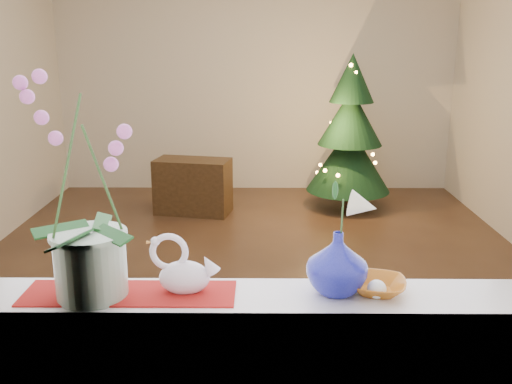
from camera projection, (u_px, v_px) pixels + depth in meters
ground at (253, 270)px, 4.41m from camera, size 5.00×5.00×0.00m
wall_back at (256, 73)px, 6.47m from camera, size 4.50×0.10×2.70m
wall_front at (242, 178)px, 1.64m from camera, size 4.50×0.10×2.70m
windowsill at (244, 300)px, 1.89m from camera, size 2.20×0.26×0.04m
window_frame at (242, 53)px, 1.58m from camera, size 2.22×0.06×1.60m
runner at (130, 293)px, 1.89m from camera, size 0.70×0.20×0.01m
orchid_pot at (85, 189)px, 1.78m from camera, size 0.26×0.26×0.73m
swan at (184, 265)px, 1.87m from camera, size 0.24×0.12×0.20m
blue_vase at (337, 258)px, 1.87m from camera, size 0.26×0.26×0.24m
lily at (340, 196)px, 1.81m from camera, size 0.13×0.08×0.18m
paperweight at (377, 289)px, 1.85m from camera, size 0.06×0.06×0.06m
amber_dish at (377, 287)px, 1.89m from camera, size 0.19×0.19×0.04m
xmas_tree at (350, 132)px, 5.86m from camera, size 1.15×1.15×1.59m
side_table at (193, 186)px, 5.79m from camera, size 0.80×0.51×0.56m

